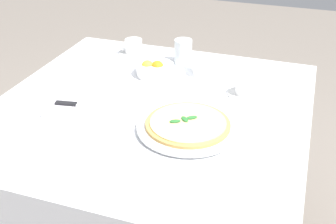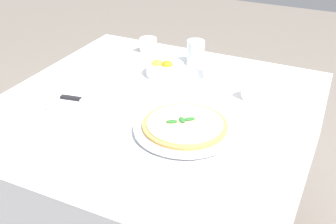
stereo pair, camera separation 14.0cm
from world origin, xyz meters
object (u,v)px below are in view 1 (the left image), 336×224
at_px(citrus_bowl, 155,69).
at_px(dinner_knife, 80,105).
at_px(coffee_cup_left_edge, 133,47).
at_px(napkin_folded, 80,108).
at_px(water_glass_near_right, 183,53).
at_px(pizza, 188,123).
at_px(menu_card, 194,66).
at_px(coffee_cup_far_left, 246,89).
at_px(pizza_plate, 188,127).

bearing_deg(citrus_bowl, dinner_knife, -111.37).
distance_m(coffee_cup_left_edge, napkin_folded, 0.53).
bearing_deg(napkin_folded, citrus_bowl, 58.84).
bearing_deg(water_glass_near_right, napkin_folded, -112.94).
distance_m(coffee_cup_left_edge, dinner_knife, 0.53).
height_order(pizza, coffee_cup_left_edge, coffee_cup_left_edge).
bearing_deg(water_glass_near_right, dinner_knife, -112.69).
relative_size(coffee_cup_left_edge, menu_card, 1.54).
xyz_separation_m(pizza, water_glass_near_right, (-0.17, 0.50, 0.02)).
bearing_deg(pizza, citrus_bowl, 124.54).
bearing_deg(napkin_folded, pizza, -9.10).
xyz_separation_m(coffee_cup_far_left, menu_card, (-0.23, 0.12, 0.00)).
distance_m(citrus_bowl, menu_card, 0.16).
distance_m(pizza_plate, dinner_knife, 0.38).
distance_m(napkin_folded, menu_card, 0.51).
xyz_separation_m(coffee_cup_left_edge, water_glass_near_right, (0.24, -0.03, 0.02)).
xyz_separation_m(pizza_plate, napkin_folded, (-0.38, -0.00, -0.00)).
height_order(pizza, citrus_bowl, citrus_bowl).
distance_m(dinner_knife, citrus_bowl, 0.38).
height_order(coffee_cup_far_left, dinner_knife, coffee_cup_far_left).
bearing_deg(citrus_bowl, pizza_plate, -55.45).
bearing_deg(pizza, dinner_knife, -179.74).
bearing_deg(pizza_plate, pizza, 163.22).
height_order(dinner_knife, citrus_bowl, citrus_bowl).
height_order(napkin_folded, menu_card, menu_card).
bearing_deg(dinner_knife, pizza, -9.21).
xyz_separation_m(napkin_folded, dinner_knife, (0.00, 0.00, 0.01)).
relative_size(coffee_cup_far_left, menu_card, 1.54).
xyz_separation_m(water_glass_near_right, dinner_knife, (-0.21, -0.50, -0.02)).
distance_m(pizza, coffee_cup_far_left, 0.33).
relative_size(pizza_plate, menu_card, 3.84).
height_order(dinner_knife, menu_card, menu_card).
bearing_deg(menu_card, coffee_cup_far_left, 39.54).
xyz_separation_m(dinner_knife, citrus_bowl, (0.14, 0.35, 0.00)).
height_order(pizza, water_glass_near_right, water_glass_near_right).
bearing_deg(pizza, menu_card, 103.50).
relative_size(coffee_cup_left_edge, napkin_folded, 0.55).
relative_size(water_glass_near_right, napkin_folded, 0.44).
relative_size(pizza, coffee_cup_far_left, 2.07).
xyz_separation_m(water_glass_near_right, citrus_bowl, (-0.07, -0.15, -0.02)).
distance_m(pizza, water_glass_near_right, 0.53).
height_order(coffee_cup_left_edge, citrus_bowl, coffee_cup_left_edge).
height_order(citrus_bowl, menu_card, citrus_bowl).
bearing_deg(pizza_plate, napkin_folded, -179.68).
relative_size(pizza, menu_card, 3.18).
bearing_deg(pizza, napkin_folded, -179.67).
height_order(pizza_plate, coffee_cup_far_left, coffee_cup_far_left).
distance_m(water_glass_near_right, napkin_folded, 0.55).
distance_m(coffee_cup_far_left, coffee_cup_left_edge, 0.59).
bearing_deg(dinner_knife, pizza_plate, -9.22).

